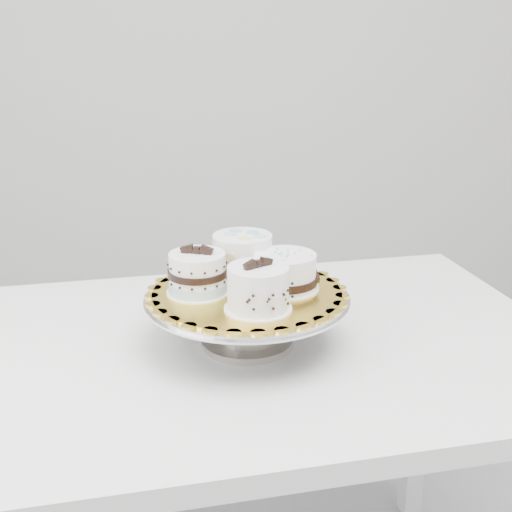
{
  "coord_description": "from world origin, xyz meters",
  "views": [
    {
      "loc": [
        -0.03,
        -1.04,
        1.27
      ],
      "look_at": [
        0.09,
        0.01,
        0.92
      ],
      "focal_mm": 45.0,
      "sensor_mm": 36.0,
      "label": 1
    }
  ],
  "objects": [
    {
      "name": "table",
      "position": [
        0.1,
        0.02,
        0.66
      ],
      "size": [
        1.2,
        0.87,
        0.75
      ],
      "rotation": [
        0.0,
        0.0,
        0.1
      ],
      "color": "white",
      "rests_on": "floor"
    },
    {
      "name": "cake_stand",
      "position": [
        0.08,
        0.0,
        0.82
      ],
      "size": [
        0.36,
        0.36,
        0.1
      ],
      "color": "gray",
      "rests_on": "table"
    },
    {
      "name": "cake_dots",
      "position": [
        0.08,
        0.08,
        0.89
      ],
      "size": [
        0.14,
        0.14,
        0.08
      ],
      "rotation": [
        0.0,
        0.0,
        -0.35
      ],
      "color": "white",
      "rests_on": "cake_board"
    },
    {
      "name": "cake_banded",
      "position": [
        -0.01,
        0.0,
        0.89
      ],
      "size": [
        0.12,
        0.12,
        0.09
      ],
      "rotation": [
        0.0,
        0.0,
        -0.34
      ],
      "color": "white",
      "rests_on": "cake_board"
    },
    {
      "name": "cake_ribbon",
      "position": [
        0.15,
        0.01,
        0.88
      ],
      "size": [
        0.13,
        0.12,
        0.07
      ],
      "rotation": [
        0.0,
        0.0,
        -0.03
      ],
      "color": "white",
      "rests_on": "cake_board"
    },
    {
      "name": "wall_back",
      "position": [
        0.0,
        1.75,
        1.4
      ],
      "size": [
        3.5,
        0.02,
        2.8
      ],
      "primitive_type": "cube",
      "color": "#B9B6B4",
      "rests_on": "floor"
    },
    {
      "name": "cake_board",
      "position": [
        0.08,
        0.0,
        0.85
      ],
      "size": [
        0.33,
        0.33,
        0.0
      ],
      "primitive_type": "cylinder",
      "rotation": [
        0.0,
        0.0,
        0.01
      ],
      "color": "gold",
      "rests_on": "cake_stand"
    },
    {
      "name": "cake_swirl",
      "position": [
        0.09,
        -0.08,
        0.89
      ],
      "size": [
        0.14,
        0.14,
        0.09
      ],
      "rotation": [
        0.0,
        0.0,
        0.53
      ],
      "color": "white",
      "rests_on": "cake_board"
    }
  ]
}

